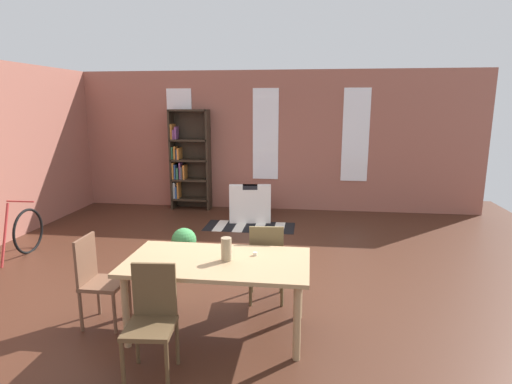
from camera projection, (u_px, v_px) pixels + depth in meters
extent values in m
plane|color=#412317|center=(234.00, 280.00, 5.49)|extent=(10.54, 10.54, 0.00)
cube|color=#9D5B4C|center=(266.00, 141.00, 9.02)|extent=(9.11, 0.12, 2.98)
cube|color=white|center=(180.00, 134.00, 9.16)|extent=(0.55, 0.02, 1.93)
cube|color=white|center=(266.00, 134.00, 8.92)|extent=(0.55, 0.02, 1.93)
cube|color=white|center=(356.00, 135.00, 8.68)|extent=(0.55, 0.02, 1.93)
cube|color=#A17F58|center=(217.00, 262.00, 4.11)|extent=(1.81, 0.96, 0.04)
cylinder|color=#A17F58|center=(126.00, 311.00, 3.92)|extent=(0.07, 0.07, 0.73)
cylinder|color=#A17F58|center=(297.00, 322.00, 3.72)|extent=(0.07, 0.07, 0.73)
cylinder|color=#A17F58|center=(155.00, 278.00, 4.66)|extent=(0.07, 0.07, 0.73)
cylinder|color=#A17F58|center=(299.00, 286.00, 4.45)|extent=(0.07, 0.07, 0.73)
cylinder|color=#998466|center=(226.00, 249.00, 4.07)|extent=(0.10, 0.10, 0.23)
cylinder|color=silver|center=(255.00, 254.00, 4.22)|extent=(0.04, 0.04, 0.03)
cube|color=brown|center=(104.00, 284.00, 4.32)|extent=(0.40, 0.40, 0.04)
cube|color=brown|center=(86.00, 260.00, 4.29)|extent=(0.03, 0.38, 0.50)
cylinder|color=brown|center=(115.00, 314.00, 4.17)|extent=(0.04, 0.04, 0.43)
cylinder|color=brown|center=(130.00, 298.00, 4.52)|extent=(0.04, 0.04, 0.43)
cylinder|color=brown|center=(81.00, 312.00, 4.22)|extent=(0.04, 0.04, 0.43)
cylinder|color=brown|center=(99.00, 296.00, 4.57)|extent=(0.04, 0.04, 0.43)
cube|color=brown|center=(266.00, 263.00, 4.87)|extent=(0.44, 0.44, 0.04)
cube|color=brown|center=(266.00, 248.00, 4.64)|extent=(0.38, 0.07, 0.50)
cylinder|color=brown|center=(281.00, 276.00, 5.09)|extent=(0.04, 0.04, 0.43)
cylinder|color=brown|center=(252.00, 276.00, 5.10)|extent=(0.04, 0.04, 0.43)
cylinder|color=brown|center=(282.00, 289.00, 4.74)|extent=(0.04, 0.04, 0.43)
cylinder|color=brown|center=(250.00, 288.00, 4.75)|extent=(0.04, 0.04, 0.43)
cube|color=#503B24|center=(150.00, 328.00, 3.46)|extent=(0.43, 0.43, 0.04)
cube|color=#503B24|center=(154.00, 290.00, 3.59)|extent=(0.38, 0.06, 0.50)
cylinder|color=#503B24|center=(123.00, 366.00, 3.34)|extent=(0.04, 0.04, 0.43)
cylinder|color=#503B24|center=(167.00, 367.00, 3.33)|extent=(0.04, 0.04, 0.43)
cylinder|color=#503B24|center=(137.00, 341.00, 3.69)|extent=(0.04, 0.04, 0.43)
cylinder|color=#503B24|center=(177.00, 342.00, 3.68)|extent=(0.04, 0.04, 0.43)
cube|color=#2D2319|center=(172.00, 160.00, 9.09)|extent=(0.04, 0.33, 2.16)
cube|color=#2D2319|center=(209.00, 160.00, 8.99)|extent=(0.04, 0.33, 2.16)
cube|color=#2D2319|center=(192.00, 159.00, 9.20)|extent=(0.85, 0.01, 2.16)
cube|color=#2D2319|center=(192.00, 199.00, 9.22)|extent=(0.81, 0.33, 0.04)
cube|color=white|center=(175.00, 190.00, 9.23)|extent=(0.05, 0.21, 0.35)
cube|color=#284C8C|center=(178.00, 192.00, 9.23)|extent=(0.03, 0.27, 0.26)
cube|color=orange|center=(179.00, 190.00, 9.21)|extent=(0.03, 0.22, 0.36)
cube|color=#2D2319|center=(191.00, 180.00, 9.13)|extent=(0.81, 0.33, 0.04)
cube|color=orange|center=(174.00, 170.00, 9.14)|extent=(0.04, 0.27, 0.36)
cube|color=#284C8C|center=(176.00, 171.00, 9.14)|extent=(0.03, 0.24, 0.31)
cube|color=#33724C|center=(178.00, 173.00, 9.14)|extent=(0.04, 0.23, 0.24)
cube|color=#8C4C8C|center=(181.00, 170.00, 9.12)|extent=(0.03, 0.19, 0.36)
cube|color=#4C4C51|center=(183.00, 172.00, 9.12)|extent=(0.03, 0.27, 0.27)
cube|color=orange|center=(185.00, 172.00, 9.11)|extent=(0.04, 0.26, 0.31)
cube|color=#2D2319|center=(190.00, 160.00, 9.04)|extent=(0.81, 0.33, 0.04)
cube|color=#33724C|center=(173.00, 153.00, 9.06)|extent=(0.03, 0.25, 0.26)
cube|color=orange|center=(175.00, 153.00, 9.05)|extent=(0.04, 0.20, 0.28)
cube|color=#284C8C|center=(178.00, 154.00, 9.05)|extent=(0.03, 0.21, 0.21)
cube|color=orange|center=(179.00, 153.00, 9.04)|extent=(0.04, 0.28, 0.24)
cube|color=#2D2319|center=(190.00, 140.00, 8.95)|extent=(0.81, 0.33, 0.04)
cube|color=orange|center=(173.00, 132.00, 8.96)|extent=(0.03, 0.27, 0.32)
cube|color=#8C4C8C|center=(175.00, 134.00, 8.97)|extent=(0.03, 0.24, 0.20)
cube|color=#8C4C8C|center=(176.00, 133.00, 8.96)|extent=(0.04, 0.21, 0.26)
cube|color=#2D2319|center=(189.00, 110.00, 8.82)|extent=(0.81, 0.33, 0.04)
cube|color=white|center=(250.00, 209.00, 8.43)|extent=(0.90, 0.90, 0.40)
cube|color=white|center=(250.00, 194.00, 8.04)|extent=(0.81, 0.27, 0.35)
cube|color=white|center=(267.00, 195.00, 8.38)|extent=(0.22, 0.73, 0.15)
cube|color=white|center=(233.00, 195.00, 8.37)|extent=(0.22, 0.73, 0.15)
cube|color=black|center=(250.00, 187.00, 8.01)|extent=(0.30, 0.21, 0.08)
torus|color=black|center=(28.00, 231.00, 6.48)|extent=(0.06, 0.71, 0.71)
cylinder|color=#B23333|center=(5.00, 235.00, 5.96)|extent=(0.04, 0.32, 0.89)
cylinder|color=#B23333|center=(20.00, 201.00, 6.27)|extent=(0.44, 0.03, 0.02)
cylinder|color=#333338|center=(185.00, 257.00, 6.04)|extent=(0.23, 0.23, 0.21)
sphere|color=#387F42|center=(184.00, 240.00, 5.99)|extent=(0.36, 0.36, 0.36)
cube|color=black|center=(211.00, 225.00, 7.96)|extent=(0.19, 0.74, 0.01)
cube|color=silver|center=(221.00, 226.00, 7.94)|extent=(0.19, 0.74, 0.01)
cube|color=black|center=(230.00, 226.00, 7.92)|extent=(0.19, 0.74, 0.01)
cube|color=silver|center=(240.00, 226.00, 7.89)|extent=(0.19, 0.74, 0.01)
cube|color=black|center=(250.00, 227.00, 7.87)|extent=(0.19, 0.74, 0.01)
cube|color=silver|center=(260.00, 227.00, 7.85)|extent=(0.19, 0.74, 0.01)
cube|color=black|center=(269.00, 227.00, 7.82)|extent=(0.19, 0.74, 0.01)
cube|color=silver|center=(279.00, 228.00, 7.80)|extent=(0.19, 0.74, 0.01)
cube|color=black|center=(289.00, 228.00, 7.77)|extent=(0.19, 0.74, 0.01)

